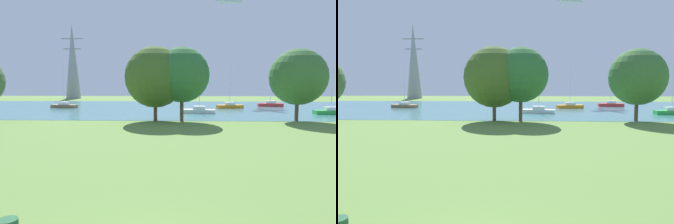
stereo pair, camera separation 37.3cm
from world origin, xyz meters
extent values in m
plane|color=olive|center=(0.00, 22.00, 0.00)|extent=(160.00, 160.00, 0.00)
cube|color=teal|center=(0.00, 50.00, 0.01)|extent=(140.00, 40.00, 0.02)
cube|color=brown|center=(-20.73, 48.90, 0.32)|extent=(4.97, 2.23, 0.60)
cube|color=white|center=(-20.73, 48.90, 0.87)|extent=(1.95, 1.37, 0.50)
cylinder|color=silver|center=(-20.73, 48.90, 4.11)|extent=(0.10, 0.10, 6.98)
cube|color=red|center=(18.79, 54.07, 0.32)|extent=(4.90, 1.86, 0.60)
cube|color=white|center=(18.79, 54.07, 0.87)|extent=(1.88, 1.23, 0.50)
cylinder|color=silver|center=(18.79, 54.07, 3.59)|extent=(0.10, 0.10, 5.95)
cube|color=white|center=(3.83, 39.50, 0.32)|extent=(4.97, 2.19, 0.60)
cube|color=white|center=(3.83, 39.50, 0.87)|extent=(1.94, 1.35, 0.50)
cylinder|color=silver|center=(3.83, 39.50, 3.98)|extent=(0.10, 0.10, 6.72)
cube|color=green|center=(23.22, 38.79, 0.32)|extent=(4.82, 1.57, 0.60)
cube|color=white|center=(23.22, 38.79, 0.87)|extent=(1.82, 1.13, 0.50)
cylinder|color=silver|center=(23.22, 38.79, 4.03)|extent=(0.10, 0.10, 6.83)
cube|color=orange|center=(10.07, 49.40, 0.32)|extent=(4.99, 2.30, 0.60)
cube|color=white|center=(10.07, 49.40, 0.87)|extent=(1.96, 1.39, 0.50)
cylinder|color=silver|center=(10.07, 49.40, 4.35)|extent=(0.10, 0.10, 7.46)
cylinder|color=brown|center=(-2.09, 30.08, 1.37)|extent=(0.44, 0.44, 2.74)
sphere|color=#3F5E25|center=(-2.09, 30.08, 5.34)|extent=(7.42, 7.42, 7.42)
cylinder|color=brown|center=(1.13, 29.86, 1.64)|extent=(0.44, 0.44, 3.27)
sphere|color=#2E6733|center=(1.13, 29.86, 5.60)|extent=(6.64, 6.64, 6.64)
cylinder|color=brown|center=(15.18, 30.76, 1.48)|extent=(0.44, 0.44, 2.97)
sphere|color=#396632|center=(15.18, 30.76, 5.35)|extent=(6.81, 6.81, 6.81)
cone|color=gray|center=(-31.38, 83.96, 11.12)|extent=(4.40, 4.40, 22.25)
cube|color=gray|center=(-31.38, 83.96, 17.80)|extent=(6.40, 0.30, 0.30)
cube|color=gray|center=(-31.38, 83.96, 14.80)|extent=(5.20, 0.30, 0.30)
cube|color=silver|center=(12.50, 68.38, 24.41)|extent=(6.44, 2.93, 1.10)
camera|label=1|loc=(0.96, -6.89, 4.60)|focal=32.54mm
camera|label=2|loc=(1.34, -6.87, 4.60)|focal=32.54mm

